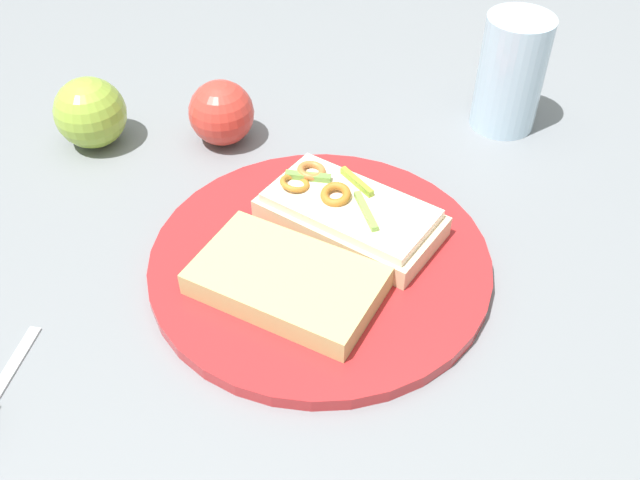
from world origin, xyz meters
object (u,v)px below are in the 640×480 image
(sandwich, at_px, (349,213))
(apple_2, at_px, (221,113))
(bread_slice_side, at_px, (287,281))
(plate, at_px, (320,261))
(apple_1, at_px, (90,113))
(drinking_glass, at_px, (511,73))

(sandwich, distance_m, apple_2, 0.20)
(sandwich, distance_m, bread_slice_side, 0.10)
(plate, xyz_separation_m, apple_2, (0.22, 0.03, 0.03))
(apple_1, bearing_deg, sandwich, -139.10)
(plate, xyz_separation_m, sandwich, (0.03, -0.04, 0.02))
(apple_2, bearing_deg, drinking_glass, -104.00)
(plate, height_order, apple_1, apple_1)
(apple_1, bearing_deg, apple_2, -108.29)
(sandwich, bearing_deg, apple_2, 165.20)
(plate, bearing_deg, drinking_glass, -61.99)
(plate, relative_size, sandwich, 1.66)
(plate, height_order, sandwich, sandwich)
(bread_slice_side, bearing_deg, plate, 83.43)
(plate, distance_m, sandwich, 0.05)
(drinking_glass, bearing_deg, plate, 118.01)
(plate, bearing_deg, bread_slice_side, 125.24)
(sandwich, relative_size, drinking_glass, 1.44)
(drinking_glass, bearing_deg, apple_1, 74.68)
(sandwich, height_order, apple_1, apple_1)
(plate, relative_size, apple_1, 4.01)
(apple_1, distance_m, apple_2, 0.14)
(drinking_glass, bearing_deg, bread_slice_side, 118.99)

